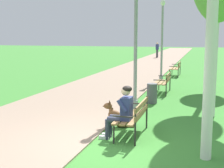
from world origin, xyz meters
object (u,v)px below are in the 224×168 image
Objects in this scene: dog_brown at (117,117)px; lamp_post_mid at (162,40)px; litter_bin at (152,93)px; park_bench_mid at (164,81)px; lamp_post_near at (136,41)px; person_seated_on_near_bench at (122,110)px; park_bench_near at (134,115)px; pedestrian_distant at (157,50)px; park_bench_far at (176,67)px.

dog_brown is 8.96m from lamp_post_mid.
lamp_post_mid is at bearing 94.50° from litter_bin.
park_bench_mid is 1.81× the size of dog_brown.
lamp_post_mid is (-0.06, 6.65, -0.05)m from lamp_post_near.
person_seated_on_near_bench is 4.08m from litter_bin.
litter_bin is (0.38, 1.05, -1.85)m from lamp_post_near.
person_seated_on_near_bench is (-0.21, -0.34, 0.17)m from park_bench_near.
lamp_post_near is at bearing -83.26° from pedestrian_distant.
person_seated_on_near_bench is at bearing -83.30° from lamp_post_near.
park_bench_mid is 2.14× the size of litter_bin.
dog_brown is (-0.53, -5.29, -0.25)m from park_bench_mid.
lamp_post_near is (-0.35, 3.01, 1.52)m from person_seated_on_near_bench.
park_bench_mid is at bearing -89.82° from park_bench_far.
dog_brown is (-0.57, 0.56, -0.25)m from park_bench_near.
park_bench_mid is 5.76m from park_bench_far.
park_bench_far is 2.88m from lamp_post_mid.
park_bench_far is at bearing 87.35° from dog_brown.
dog_brown is 2.87m from lamp_post_near.
lamp_post_mid is at bearing 92.46° from person_seated_on_near_bench.
pedestrian_distant reaches higher than dog_brown.
park_bench_mid is (-0.04, 5.85, 0.00)m from park_bench_near.
park_bench_near is at bearing -82.73° from pedestrian_distant.
person_seated_on_near_bench is at bearing -67.86° from dog_brown.
lamp_post_mid is at bearing 99.49° from park_bench_mid.
dog_brown is (-0.51, -11.05, -0.25)m from park_bench_far.
park_bench_mid reaches higher than litter_bin.
person_seated_on_near_bench reaches higher than park_bench_far.
lamp_post_mid reaches higher than dog_brown.
park_bench_near is 0.84m from dog_brown.
park_bench_far is at bearing -77.41° from pedestrian_distant.
pedestrian_distant is at bearing 97.27° from park_bench_near.
litter_bin is (0.44, -5.59, -1.80)m from lamp_post_mid.
park_bench_near is 3.21m from lamp_post_near.
person_seated_on_near_bench is at bearing -121.69° from park_bench_near.
park_bench_near is at bearing -87.22° from litter_bin.
lamp_post_mid is at bearing 90.52° from lamp_post_near.
litter_bin is 0.42× the size of pedestrian_distant.
person_seated_on_near_bench is at bearing -90.71° from park_bench_far.
pedestrian_distant is (-2.80, 25.88, 0.58)m from dog_brown.
dog_brown reaches higher than litter_bin.
park_bench_far is 1.20× the size of person_seated_on_near_bench.
dog_brown is (-0.37, 0.90, -0.42)m from person_seated_on_near_bench.
park_bench_near is 1.81× the size of dog_brown.
litter_bin is (-0.12, -7.88, -0.16)m from park_bench_far.
pedestrian_distant reaches higher than person_seated_on_near_bench.
lamp_post_mid is 2.52× the size of pedestrian_distant.
person_seated_on_near_bench is at bearing -91.53° from park_bench_mid.
park_bench_far is (-0.06, 11.62, 0.00)m from park_bench_near.
pedestrian_distant is (-3.16, 26.78, 0.16)m from person_seated_on_near_bench.
park_bench_near reaches higher than litter_bin.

